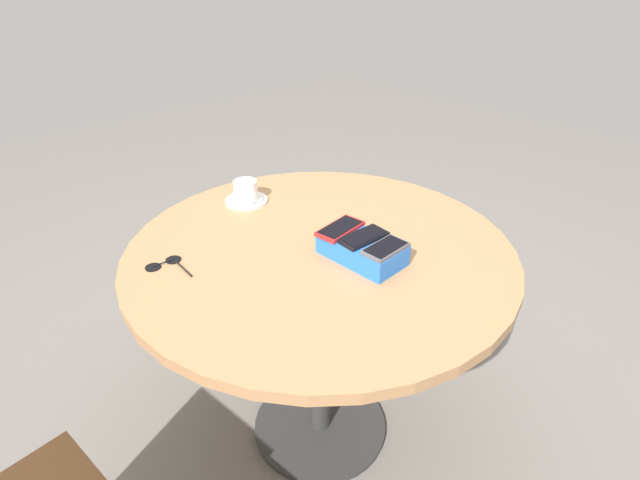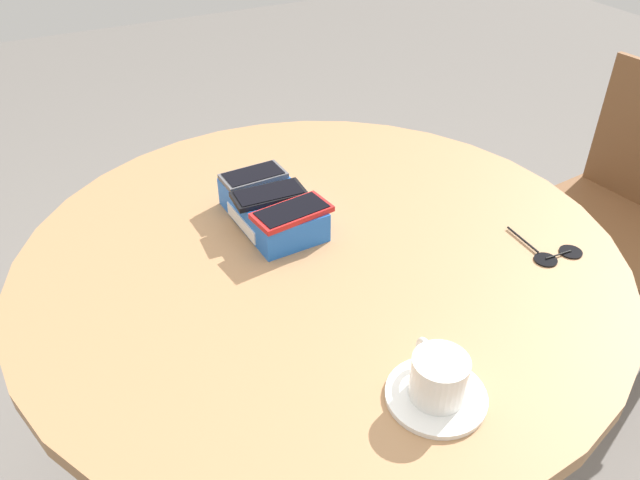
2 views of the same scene
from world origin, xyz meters
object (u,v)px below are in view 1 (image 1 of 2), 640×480
phone_box (362,249)px  saucer (246,200)px  round_table (320,280)px  phone_gray (386,248)px  phone_red (340,229)px  sunglasses (166,264)px  phone_black (363,237)px  coffee_cup (246,190)px

phone_box → saucer: phone_box is taller
round_table → phone_gray: bearing=-166.8°
phone_box → saucer: bearing=3.3°
round_table → phone_red: phone_red is taller
phone_gray → sunglasses: 0.57m
saucer → phone_box: bearing=-176.7°
phone_red → saucer: 0.42m
phone_red → phone_box: bearing=-173.8°
phone_box → phone_gray: (-0.07, -0.00, 0.03)m
phone_black → coffee_cup: coffee_cup is taller
round_table → saucer: saucer is taller
phone_black → sunglasses: 0.52m
round_table → saucer: 0.39m
phone_red → sunglasses: 0.47m
phone_black → sunglasses: phone_black is taller
round_table → sunglasses: 0.43m
round_table → saucer: (0.37, -0.01, 0.12)m
phone_black → saucer: bearing=3.9°
phone_box → coffee_cup: (0.49, 0.03, 0.01)m
phone_box → phone_gray: size_ratio=1.82×
round_table → saucer: bearing=-2.0°
round_table → phone_gray: size_ratio=8.60×
round_table → phone_red: 0.18m
phone_black → saucer: size_ratio=0.99×
saucer → coffee_cup: bearing=170.5°
phone_box → phone_black: (0.00, -0.00, 0.03)m
coffee_cup → sunglasses: 0.41m
phone_red → sunglasses: size_ratio=1.14×
phone_box → phone_red: size_ratio=1.55×
phone_red → coffee_cup: bearing=2.8°
phone_gray → phone_red: (0.15, 0.01, 0.00)m
phone_box → phone_black: phone_black is taller
phone_gray → phone_black: (0.08, -0.00, -0.00)m
saucer → coffee_cup: size_ratio=1.31×
phone_box → phone_red: (0.07, 0.01, 0.03)m
round_table → phone_black: (-0.12, -0.05, 0.18)m
phone_box → phone_gray: 0.08m
round_table → sunglasses: (0.20, 0.36, 0.12)m
phone_black → phone_box: bearing=108.1°
round_table → phone_box: size_ratio=4.72×
phone_red → saucer: (0.41, 0.02, -0.06)m
round_table → phone_black: bearing=-158.8°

